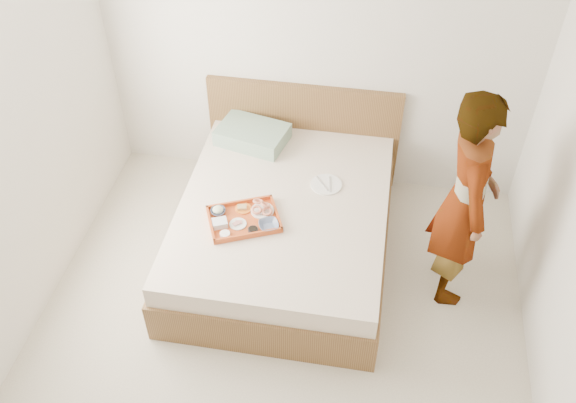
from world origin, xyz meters
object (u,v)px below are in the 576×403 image
Objects in this scene: bed at (284,228)px; dinner_plate at (326,185)px; person at (465,201)px; tray at (244,219)px.

dinner_plate is (0.29, 0.26, 0.27)m from bed.
dinner_plate is at bearing 41.75° from bed.
person reaches higher than dinner_plate.
dinner_plate is at bearing 63.88° from person.
tray is at bearing -137.73° from dinner_plate.
tray reaches higher than bed.
person is at bearing -19.15° from tray.
person is (1.28, -0.11, 0.60)m from bed.
dinner_plate is 1.10m from person.
bed is at bearing -138.25° from dinner_plate.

